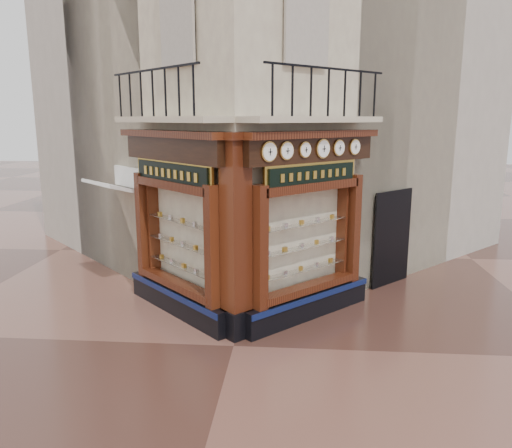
# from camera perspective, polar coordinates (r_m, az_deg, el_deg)

# --- Properties ---
(ground) EXTENTS (80.00, 80.00, 0.00)m
(ground) POSITION_cam_1_polar(r_m,az_deg,el_deg) (9.72, -2.58, -13.76)
(ground) COLOR #452820
(ground) RESTS_ON ground
(main_building) EXTENTS (11.31, 11.31, 12.00)m
(main_building) POSITION_cam_1_polar(r_m,az_deg,el_deg) (14.99, 0.29, 18.80)
(main_building) COLOR beige
(main_building) RESTS_ON ground
(neighbour_left) EXTENTS (11.31, 11.31, 11.00)m
(neighbour_left) POSITION_cam_1_polar(r_m,az_deg,el_deg) (17.74, -7.40, 16.02)
(neighbour_left) COLOR #B6AC9E
(neighbour_left) RESTS_ON ground
(neighbour_right) EXTENTS (11.31, 11.31, 11.00)m
(neighbour_right) POSITION_cam_1_polar(r_m,az_deg,el_deg) (17.42, 9.42, 16.04)
(neighbour_right) COLOR #B6AC9E
(neighbour_right) RESTS_ON ground
(shopfront_left) EXTENTS (2.86, 2.86, 3.98)m
(shopfront_left) POSITION_cam_1_polar(r_m,az_deg,el_deg) (10.80, -9.06, -0.16)
(shopfront_left) COLOR black
(shopfront_left) RESTS_ON ground
(shopfront_right) EXTENTS (2.86, 2.86, 3.98)m
(shopfront_right) POSITION_cam_1_polar(r_m,az_deg,el_deg) (10.50, 6.03, -0.42)
(shopfront_right) COLOR black
(shopfront_right) RESTS_ON ground
(corner_pilaster) EXTENTS (0.85, 0.85, 3.98)m
(corner_pilaster) POSITION_cam_1_polar(r_m,az_deg,el_deg) (9.53, -2.31, -1.83)
(corner_pilaster) COLOR black
(corner_pilaster) RESTS_ON ground
(balcony) EXTENTS (5.94, 2.97, 1.03)m
(balcony) POSITION_cam_1_polar(r_m,az_deg,el_deg) (10.23, -1.74, 11.96)
(balcony) COLOR beige
(balcony) RESTS_ON ground
(clock_a) EXTENTS (0.30, 0.30, 0.38)m
(clock_a) POSITION_cam_1_polar(r_m,az_deg,el_deg) (9.24, 1.50, 8.25)
(clock_a) COLOR #C29240
(clock_a) RESTS_ON ground
(clock_b) EXTENTS (0.28, 0.28, 0.35)m
(clock_b) POSITION_cam_1_polar(r_m,az_deg,el_deg) (9.54, 3.52, 8.35)
(clock_b) COLOR #C29240
(clock_b) RESTS_ON ground
(clock_c) EXTENTS (0.26, 0.26, 0.32)m
(clock_c) POSITION_cam_1_polar(r_m,az_deg,el_deg) (9.89, 5.63, 8.45)
(clock_c) COLOR #C29240
(clock_c) RESTS_ON ground
(clock_d) EXTENTS (0.31, 0.31, 0.39)m
(clock_d) POSITION_cam_1_polar(r_m,az_deg,el_deg) (10.27, 7.65, 8.53)
(clock_d) COLOR #C29240
(clock_d) RESTS_ON ground
(clock_e) EXTENTS (0.28, 0.28, 0.34)m
(clock_e) POSITION_cam_1_polar(r_m,az_deg,el_deg) (10.64, 9.45, 8.59)
(clock_e) COLOR #C29240
(clock_e) RESTS_ON ground
(clock_f) EXTENTS (0.28, 0.28, 0.34)m
(clock_f) POSITION_cam_1_polar(r_m,az_deg,el_deg) (11.04, 11.21, 8.64)
(clock_f) COLOR #C29240
(clock_f) RESTS_ON ground
(awning) EXTENTS (1.86, 1.86, 0.35)m
(awning) POSITION_cam_1_polar(r_m,az_deg,el_deg) (13.29, -15.27, -6.98)
(awning) COLOR white
(awning) RESTS_ON ground
(signboard_left) EXTENTS (2.10, 2.10, 0.56)m
(signboard_left) POSITION_cam_1_polar(r_m,az_deg,el_deg) (10.58, -9.62, 5.74)
(signboard_left) COLOR gold
(signboard_left) RESTS_ON ground
(signboard_right) EXTENTS (1.90, 1.90, 0.51)m
(signboard_right) POSITION_cam_1_polar(r_m,az_deg,el_deg) (10.27, 6.49, 5.64)
(signboard_right) COLOR gold
(signboard_right) RESTS_ON ground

